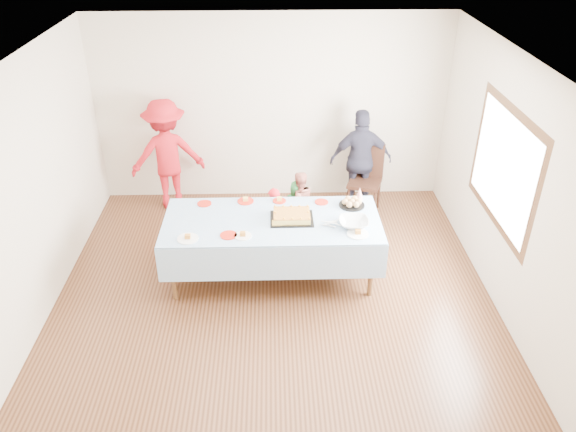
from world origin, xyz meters
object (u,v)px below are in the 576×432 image
object	(u,v)px
party_table	(272,224)
birthday_cake	(292,216)
dining_chair	(366,174)
adult_left	(167,154)

from	to	relation	value
party_table	birthday_cake	distance (m)	0.25
dining_chair	party_table	bearing A→B (deg)	-110.22
dining_chair	adult_left	bearing A→B (deg)	-164.45
party_table	adult_left	size ratio (longest dim) A/B	1.55
dining_chair	adult_left	world-z (taller)	adult_left
party_table	adult_left	bearing A→B (deg)	129.20
party_table	adult_left	xyz separation A→B (m)	(-1.48, 1.82, 0.08)
birthday_cake	adult_left	xyz separation A→B (m)	(-1.71, 1.81, -0.01)
dining_chair	adult_left	size ratio (longest dim) A/B	0.62
birthday_cake	adult_left	bearing A→B (deg)	133.36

